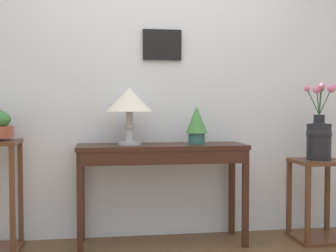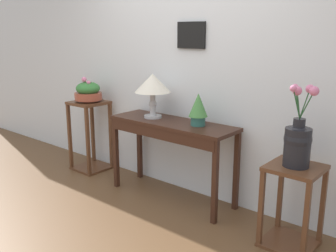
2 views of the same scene
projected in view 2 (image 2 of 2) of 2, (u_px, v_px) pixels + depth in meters
name	position (u px, v px, depth m)	size (l,w,h in m)	color
ground_plane	(77.00, 244.00, 3.00)	(12.00, 12.00, 0.01)	brown
back_wall_with_art	(190.00, 56.00, 3.74)	(9.00, 0.13, 2.80)	silver
console_table	(170.00, 133.00, 3.66)	(1.32, 0.42, 0.79)	#381E14
table_lamp	(153.00, 85.00, 3.73)	(0.36, 0.36, 0.44)	#B7B7BC
potted_plant_on_console	(198.00, 108.00, 3.45)	(0.18, 0.18, 0.30)	#2D665B
pedestal_stand_left	(90.00, 136.00, 4.53)	(0.39, 0.39, 0.84)	#56331E
planter_bowl_wide_left	(88.00, 92.00, 4.40)	(0.32, 0.32, 0.29)	#9E4733
pedestal_stand_right	(292.00, 206.00, 2.90)	(0.39, 0.39, 0.66)	#56331E
flower_vase_tall_right	(298.00, 140.00, 2.77)	(0.23, 0.22, 0.62)	black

